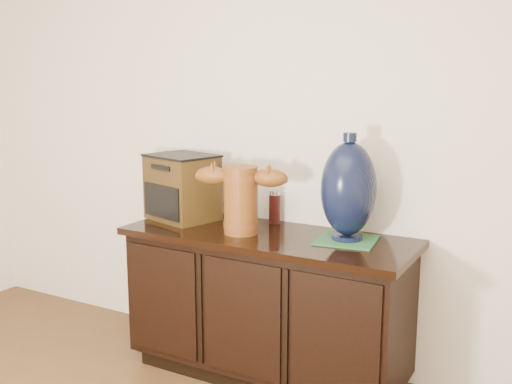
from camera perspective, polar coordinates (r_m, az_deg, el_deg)
The scene contains 6 objects.
sideboard at distance 3.09m, azimuth 1.05°, elevation -10.61°, with size 1.46×0.56×0.75m.
terracotta_vessel at distance 2.94m, azimuth -1.46°, elevation -0.38°, with size 0.47×0.21×0.34m.
tv_radio at distance 3.26m, azimuth -7.05°, elevation 0.46°, with size 0.42×0.37×0.35m.
green_mat at distance 2.88m, azimuth 8.65°, elevation -4.53°, with size 0.27×0.27×0.01m, color #2B6034.
lamp_base at distance 2.82m, azimuth 8.79°, elevation 0.25°, with size 0.29×0.29×0.50m.
spray_can at distance 3.17m, azimuth 1.79°, elevation -1.43°, with size 0.06×0.06×0.18m.
Camera 1 is at (1.35, -0.31, 1.52)m, focal length 42.00 mm.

